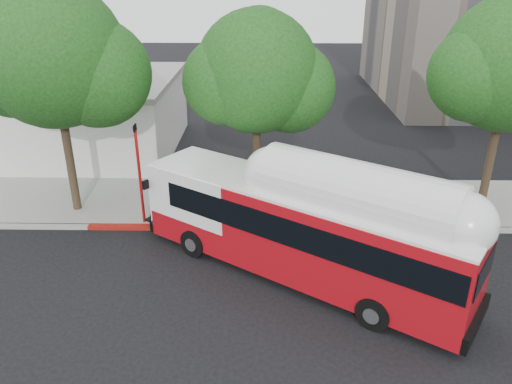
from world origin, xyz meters
TOP-DOWN VIEW (x-y plane):
  - ground at (0.00, 0.00)m, footprint 120.00×120.00m
  - sidewalk at (0.00, 6.50)m, footprint 60.00×5.00m
  - curb_strip at (0.00, 3.90)m, footprint 60.00×0.30m
  - red_curb_segment at (-3.00, 3.90)m, footprint 10.00×0.32m
  - street_tree_left at (-8.53, 5.56)m, footprint 6.67×5.80m
  - street_tree_mid at (-0.59, 6.06)m, footprint 5.75×5.00m
  - low_commercial_bldg at (-14.00, 14.00)m, footprint 16.20×10.20m
  - transit_bus at (0.61, 0.58)m, footprint 11.71×8.97m
  - signal_pole at (-5.73, 4.26)m, footprint 0.12×0.42m

SIDE VIEW (x-z plane):
  - ground at x=0.00m, z-range 0.00..0.00m
  - sidewalk at x=0.00m, z-range 0.00..0.15m
  - curb_strip at x=0.00m, z-range 0.00..0.15m
  - red_curb_segment at x=-3.00m, z-range 0.00..0.16m
  - transit_bus at x=0.61m, z-range -0.12..3.63m
  - low_commercial_bldg at x=-14.00m, z-range 0.03..4.28m
  - signal_pole at x=-5.73m, z-range 0.06..4.45m
  - street_tree_mid at x=-0.59m, z-range 1.60..10.22m
  - street_tree_left at x=-8.53m, z-range 1.73..11.47m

